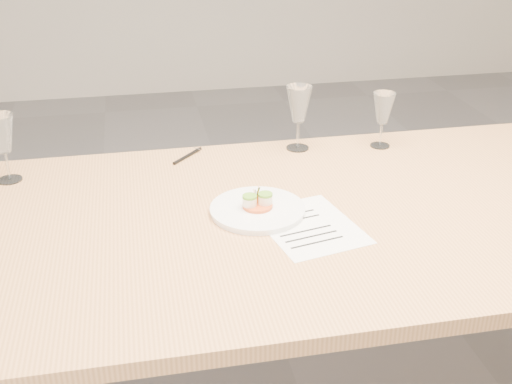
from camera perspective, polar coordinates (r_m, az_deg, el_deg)
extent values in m
cube|color=tan|center=(1.71, 5.75, -2.20)|extent=(2.40, 1.00, 0.04)
cylinder|color=white|center=(1.67, 0.13, -1.62)|extent=(0.25, 0.25, 0.01)
cylinder|color=white|center=(1.67, 0.13, -1.44)|extent=(0.25, 0.25, 0.01)
cylinder|color=orange|center=(1.67, 0.13, -1.25)|extent=(0.08, 0.08, 0.01)
cylinder|color=#FCEECE|center=(1.65, -0.57, -0.85)|extent=(0.04, 0.04, 0.02)
cylinder|color=#FCEECE|center=(1.66, 0.83, -0.66)|extent=(0.04, 0.04, 0.02)
cylinder|color=#6FA52E|center=(1.65, -0.57, -0.40)|extent=(0.04, 0.04, 0.01)
cylinder|color=#6FA52E|center=(1.66, 0.84, -0.22)|extent=(0.04, 0.04, 0.01)
cylinder|color=tan|center=(1.64, 2.05, -1.86)|extent=(0.04, 0.04, 0.00)
cube|color=white|center=(1.62, 4.74, -3.02)|extent=(0.28, 0.32, 0.00)
cube|color=black|center=(1.69, 2.55, -1.59)|extent=(0.09, 0.02, 0.00)
cube|color=black|center=(1.66, 3.00, -2.04)|extent=(0.14, 0.04, 0.00)
cube|color=black|center=(1.64, 3.46, -2.50)|extent=(0.14, 0.04, 0.00)
cube|color=black|center=(1.59, 4.44, -3.46)|extent=(0.14, 0.04, 0.00)
cube|color=black|center=(1.57, 4.94, -3.96)|extent=(0.14, 0.04, 0.00)
cube|color=black|center=(1.55, 5.47, -4.47)|extent=(0.14, 0.04, 0.00)
cylinder|color=black|center=(2.01, -6.11, 3.22)|extent=(0.10, 0.11, 0.01)
cube|color=silver|center=(2.05, -5.29, 3.85)|extent=(0.02, 0.02, 0.00)
cylinder|color=white|center=(1.98, -21.03, 1.03)|extent=(0.07, 0.07, 0.00)
cylinder|color=white|center=(1.96, -21.23, 2.20)|extent=(0.01, 0.01, 0.08)
cone|color=white|center=(1.93, -21.70, 4.83)|extent=(0.08, 0.08, 0.11)
cylinder|color=white|center=(2.07, 3.71, 3.94)|extent=(0.07, 0.07, 0.00)
cylinder|color=white|center=(2.06, 3.75, 5.13)|extent=(0.01, 0.01, 0.09)
cone|color=white|center=(2.02, 3.83, 7.80)|extent=(0.08, 0.08, 0.11)
cylinder|color=white|center=(2.13, 10.95, 4.07)|extent=(0.06, 0.06, 0.00)
cylinder|color=white|center=(2.11, 11.04, 5.08)|extent=(0.01, 0.01, 0.08)
cone|color=white|center=(2.08, 11.25, 7.33)|extent=(0.07, 0.07, 0.10)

